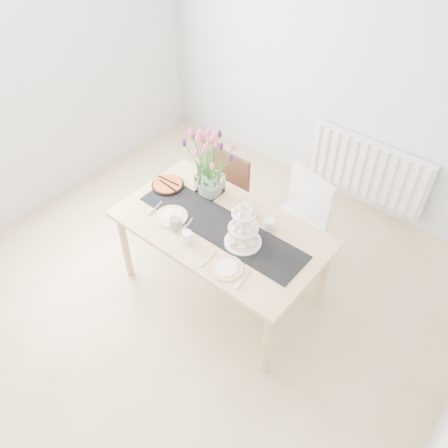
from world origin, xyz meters
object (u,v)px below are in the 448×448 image
Objects in this scene: cake_stand at (243,232)px; teapot at (248,209)px; plate_right at (226,268)px; tart_tin at (168,185)px; chair_white at (298,217)px; mug_grey at (175,224)px; chair_brown at (223,191)px; plate_left at (171,216)px; dining_table at (221,234)px; mug_white at (187,237)px; tulip_vase at (209,157)px; cream_jug at (269,224)px; radiator at (368,169)px.

cake_stand is 0.30m from teapot.
tart_tin is at bearing 157.88° from plate_right.
chair_white reaches higher than mug_grey.
cake_stand is 0.29m from plate_right.
teapot reaches higher than tart_tin.
chair_brown is 3.20× the size of plate_left.
teapot reaches higher than plate_left.
mug_grey is (-0.25, -0.23, 0.13)m from dining_table.
mug_white is at bearing -44.85° from mug_grey.
plate_left is (-0.11, 0.07, -0.04)m from mug_grey.
tart_tin is at bearing 172.42° from dining_table.
tart_tin is (-0.32, -0.16, -0.34)m from tulip_vase.
mug_grey reaches higher than cream_jug.
radiator is 2.07m from plate_right.
cake_stand is at bearing 12.51° from plate_left.
chair_white is at bearing 31.98° from tart_tin.
teapot is at bearing -33.49° from chair_brown.
dining_table is 1.97× the size of chair_brown.
tulip_vase reaches higher than chair_white.
plate_right is (0.94, -0.38, -0.01)m from tart_tin.
plate_left is at bearing -167.49° from cake_stand.
cream_jug and mug_white have the same top height.
cream_jug reaches higher than plate_right.
tulip_vase is (0.14, -0.34, 0.64)m from chair_brown.
chair_white reaches higher than radiator.
plate_left is at bearing 160.85° from mug_white.
tulip_vase is (-0.71, -1.50, 0.66)m from radiator.
cream_jug is at bearing 55.06° from mug_white.
chair_brown is 0.81m from plate_left.
cake_stand is 1.73× the size of teapot.
mug_grey is at bearing 173.28° from plate_right.
radiator is at bearing 53.94° from chair_brown.
tart_tin is (-0.87, 0.11, -0.10)m from cake_stand.
tart_tin is at bearing -154.24° from teapot.
cream_jug is (-0.10, -1.54, 0.34)m from radiator.
chair_white is at bearing 29.29° from mug_grey.
dining_table is (-0.39, -1.75, 0.22)m from radiator.
mug_white is at bearing -98.01° from chair_white.
mug_grey is (0.08, -0.48, -0.31)m from tulip_vase.
tulip_vase reaches higher than plate_left.
chair_brown is (-0.85, -1.16, 0.02)m from radiator.
dining_table is 0.28m from teapot.
radiator is 1.81m from dining_table.
tart_tin is 0.65m from mug_white.
mug_white is (0.15, -0.04, -0.01)m from mug_grey.
mug_grey reaches higher than mug_white.
chair_white is (0.28, 0.66, -0.13)m from dining_table.
plate_left is at bearing -95.48° from tulip_vase.
cream_jug reaches higher than radiator.
chair_white is 9.25× the size of mug_grey.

